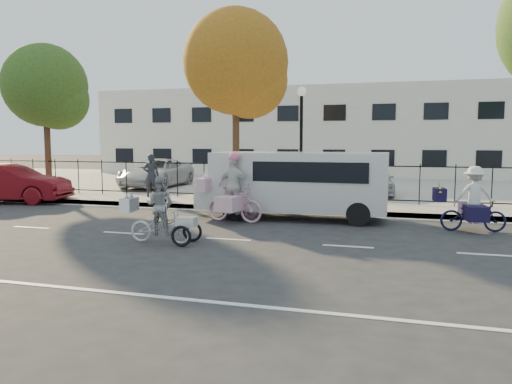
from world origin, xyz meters
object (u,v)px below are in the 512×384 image
(lot_car_b, at_px, (156,173))
(lot_car_d, at_px, (375,180))
(unicorn_bike, at_px, (233,196))
(lot_car_c, at_px, (336,181))
(zebra_trike, at_px, (160,217))
(red_sedan, at_px, (9,184))
(pedestrian, at_px, (151,175))
(bull_bike, at_px, (472,205))
(lamppost, at_px, (301,124))
(lot_car_a, at_px, (163,175))
(white_van, at_px, (296,182))

(lot_car_b, height_order, lot_car_d, lot_car_b)
(unicorn_bike, distance_m, lot_car_c, 7.71)
(zebra_trike, distance_m, lot_car_c, 11.19)
(unicorn_bike, distance_m, red_sedan, 10.29)
(pedestrian, distance_m, lot_car_c, 7.87)
(zebra_trike, height_order, unicorn_bike, unicorn_bike)
(bull_bike, bearing_deg, lamppost, 49.52)
(unicorn_bike, height_order, lot_car_a, unicorn_bike)
(lot_car_c, relative_size, lot_car_d, 0.96)
(red_sedan, xyz_separation_m, lot_car_c, (12.28, 5.46, -0.03))
(unicorn_bike, height_order, bull_bike, unicorn_bike)
(lamppost, height_order, lot_car_d, lamppost)
(lot_car_b, bearing_deg, bull_bike, -31.66)
(white_van, height_order, lot_car_a, white_van)
(lot_car_a, bearing_deg, red_sedan, -115.41)
(lot_car_d, bearing_deg, lot_car_c, -176.39)
(pedestrian, bearing_deg, unicorn_bike, 118.45)
(lamppost, height_order, pedestrian, lamppost)
(lot_car_b, xyz_separation_m, lot_car_d, (10.74, -0.57, -0.07))
(lot_car_c, bearing_deg, lot_car_b, 171.49)
(white_van, bearing_deg, red_sedan, 175.70)
(bull_bike, bearing_deg, pedestrian, 66.19)
(lamppost, height_order, bull_bike, lamppost)
(lamppost, height_order, lot_car_c, lamppost)
(white_van, xyz_separation_m, lot_car_b, (-8.63, 7.02, -0.31))
(white_van, relative_size, lot_car_b, 1.18)
(unicorn_bike, height_order, lot_car_c, unicorn_bike)
(bull_bike, relative_size, pedestrian, 1.10)
(zebra_trike, xyz_separation_m, bull_bike, (7.50, 3.82, 0.08))
(unicorn_bike, height_order, red_sedan, unicorn_bike)
(red_sedan, distance_m, lot_car_d, 15.06)
(white_van, xyz_separation_m, red_sedan, (-11.81, 0.70, -0.40))
(zebra_trike, bearing_deg, white_van, -29.16)
(lot_car_a, bearing_deg, zebra_trike, -61.49)
(unicorn_bike, bearing_deg, lot_car_d, -18.21)
(lamppost, height_order, lot_car_b, lamppost)
(bull_bike, xyz_separation_m, lot_car_a, (-13.53, 8.15, 0.03))
(unicorn_bike, distance_m, lot_car_a, 10.86)
(zebra_trike, xyz_separation_m, unicorn_bike, (0.69, 3.42, 0.16))
(lamppost, bearing_deg, zebra_trike, -104.26)
(bull_bike, relative_size, red_sedan, 0.42)
(pedestrian, bearing_deg, bull_bike, 140.58)
(unicorn_bike, bearing_deg, bull_bike, -78.52)
(white_van, height_order, lot_car_b, white_van)
(bull_bike, xyz_separation_m, lot_car_d, (-3.01, 7.29, 0.07))
(pedestrian, bearing_deg, lot_car_d, 179.85)
(pedestrian, height_order, lot_car_c, pedestrian)
(lot_car_c, bearing_deg, white_van, -97.40)
(bull_bike, xyz_separation_m, red_sedan, (-16.92, 1.53, 0.05))
(unicorn_bike, relative_size, pedestrian, 1.21)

